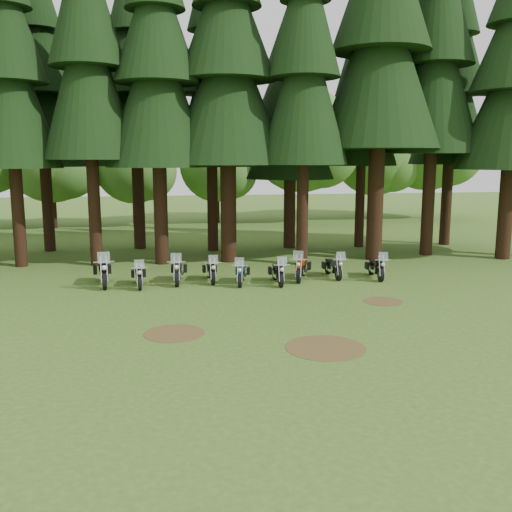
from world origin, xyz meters
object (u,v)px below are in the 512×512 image
at_px(motorcycle_0, 103,273).
at_px(motorcycle_2, 178,271).
at_px(motorcycle_8, 376,268).
at_px(motorcycle_4, 242,274).
at_px(motorcycle_5, 278,273).
at_px(motorcycle_3, 211,271).
at_px(motorcycle_1, 139,276).
at_px(motorcycle_6, 301,269).
at_px(motorcycle_7, 333,268).

relative_size(motorcycle_0, motorcycle_2, 1.09).
bearing_deg(motorcycle_8, motorcycle_0, -177.69).
xyz_separation_m(motorcycle_4, motorcycle_5, (1.46, -0.24, 0.01)).
distance_m(motorcycle_3, motorcycle_4, 1.36).
relative_size(motorcycle_1, motorcycle_4, 1.00).
xyz_separation_m(motorcycle_0, motorcycle_6, (8.14, -0.32, -0.05)).
height_order(motorcycle_1, motorcycle_5, motorcycle_5).
bearing_deg(motorcycle_1, motorcycle_3, 5.53).
bearing_deg(motorcycle_3, motorcycle_4, -30.07).
relative_size(motorcycle_1, motorcycle_2, 0.89).
bearing_deg(motorcycle_4, motorcycle_3, 164.35).
relative_size(motorcycle_1, motorcycle_8, 0.97).
bearing_deg(motorcycle_2, motorcycle_7, 4.93).
xyz_separation_m(motorcycle_1, motorcycle_6, (6.71, 0.18, 0.05)).
distance_m(motorcycle_0, motorcycle_5, 7.06).
height_order(motorcycle_1, motorcycle_6, motorcycle_6).
bearing_deg(motorcycle_2, motorcycle_8, 1.75).
xyz_separation_m(motorcycle_0, motorcycle_8, (11.35, -0.61, -0.08)).
distance_m(motorcycle_4, motorcycle_6, 2.63).
relative_size(motorcycle_3, motorcycle_8, 0.98).
bearing_deg(motorcycle_6, motorcycle_0, -160.31).
relative_size(motorcycle_4, motorcycle_8, 0.97).
bearing_deg(motorcycle_6, motorcycle_8, 16.75).
xyz_separation_m(motorcycle_0, motorcycle_1, (1.43, -0.51, -0.10)).
bearing_deg(motorcycle_6, motorcycle_7, 29.48).
xyz_separation_m(motorcycle_4, motorcycle_8, (5.81, 0.09, 0.01)).
xyz_separation_m(motorcycle_7, motorcycle_8, (1.75, -0.48, 0.01)).
bearing_deg(motorcycle_2, motorcycle_6, 2.58).
bearing_deg(motorcycle_1, motorcycle_7, -0.98).
distance_m(motorcycle_1, motorcycle_3, 2.96).
relative_size(motorcycle_3, motorcycle_7, 1.01).
height_order(motorcycle_4, motorcycle_5, motorcycle_5).
relative_size(motorcycle_0, motorcycle_6, 1.14).
bearing_deg(motorcycle_8, motorcycle_7, 169.91).
height_order(motorcycle_0, motorcycle_4, motorcycle_0).
distance_m(motorcycle_4, motorcycle_8, 5.81).
height_order(motorcycle_1, motorcycle_7, motorcycle_7).
bearing_deg(motorcycle_7, motorcycle_8, -16.87).
height_order(motorcycle_1, motorcycle_3, motorcycle_3).
bearing_deg(motorcycle_6, motorcycle_5, -129.72).
distance_m(motorcycle_0, motorcycle_8, 11.36).
bearing_deg(motorcycle_7, motorcycle_1, -178.73).
distance_m(motorcycle_2, motorcycle_3, 1.35).
xyz_separation_m(motorcycle_1, motorcycle_4, (4.11, -0.20, 0.00)).
distance_m(motorcycle_1, motorcycle_6, 6.71).
bearing_deg(motorcycle_0, motorcycle_7, -8.66).
height_order(motorcycle_7, motorcycle_8, motorcycle_8).
distance_m(motorcycle_3, motorcycle_8, 7.02).
xyz_separation_m(motorcycle_2, motorcycle_4, (2.54, -0.66, -0.05)).
relative_size(motorcycle_1, motorcycle_5, 0.98).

